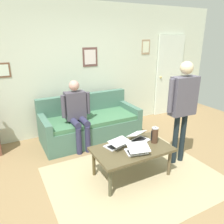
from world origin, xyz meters
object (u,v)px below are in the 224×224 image
at_px(interior_door, 169,76).
at_px(coffee_table, 132,151).
at_px(person_seated, 77,111).
at_px(laptop_left, 139,138).
at_px(laptop_right, 117,144).
at_px(laptop_center, 137,150).
at_px(french_press, 155,135).
at_px(person_standing, 183,101).
at_px(couch, 90,125).

bearing_deg(interior_door, coffee_table, 39.46).
bearing_deg(person_seated, laptop_left, 119.76).
distance_m(interior_door, laptop_right, 3.25).
bearing_deg(laptop_right, coffee_table, 141.26).
height_order(interior_door, laptop_right, interior_door).
xyz_separation_m(laptop_left, laptop_right, (0.41, 0.02, 0.00)).
bearing_deg(laptop_right, laptop_left, -177.55).
bearing_deg(person_seated, laptop_center, 105.39).
bearing_deg(french_press, laptop_right, -14.48).
distance_m(interior_door, coffee_table, 3.21).
distance_m(interior_door, person_standing, 2.55).
height_order(interior_door, laptop_left, interior_door).
relative_size(interior_door, person_standing, 1.22).
bearing_deg(person_seated, interior_door, -165.37).
bearing_deg(laptop_center, french_press, -161.73).
relative_size(coffee_table, person_standing, 0.69).
xyz_separation_m(interior_door, coffee_table, (2.43, 2.00, -0.61)).
xyz_separation_m(laptop_right, person_seated, (0.22, -1.12, 0.22)).
bearing_deg(coffee_table, laptop_right, -38.74).
distance_m(laptop_center, person_standing, 1.08).
bearing_deg(laptop_left, laptop_center, 51.93).
height_order(coffee_table, laptop_right, laptop_right).
relative_size(laptop_right, person_seated, 0.29).
distance_m(laptop_center, french_press, 0.45).
height_order(laptop_left, laptop_right, laptop_left).
xyz_separation_m(laptop_right, person_standing, (-1.08, 0.18, 0.57)).
distance_m(laptop_left, person_seated, 1.29).
height_order(coffee_table, french_press, french_press).
height_order(couch, laptop_left, couch).
distance_m(laptop_right, person_standing, 1.24).
bearing_deg(french_press, laptop_center, 18.27).
bearing_deg(laptop_right, french_press, 165.52).
xyz_separation_m(couch, french_press, (-0.47, 1.50, 0.29)).
xyz_separation_m(interior_door, laptop_center, (2.45, 2.15, -0.52)).
bearing_deg(person_standing, laptop_center, 6.80).
relative_size(coffee_table, laptop_left, 3.15).
height_order(laptop_left, french_press, french_press).
bearing_deg(laptop_center, person_seated, -74.61).
bearing_deg(french_press, couch, -72.45).
distance_m(coffee_table, french_press, 0.44).
bearing_deg(laptop_center, person_standing, -173.20).
xyz_separation_m(laptop_center, french_press, (-0.42, -0.14, 0.08)).
distance_m(french_press, person_seated, 1.51).
bearing_deg(laptop_center, laptop_right, -59.70).
bearing_deg(interior_door, french_press, 44.74).
bearing_deg(french_press, interior_door, -135.26).
bearing_deg(couch, laptop_left, 102.55).
relative_size(french_press, person_standing, 0.17).
height_order(french_press, person_seated, person_seated).
height_order(laptop_center, french_press, french_press).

